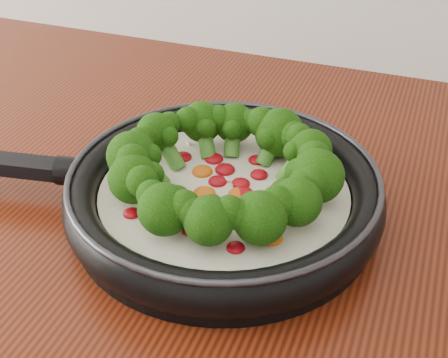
% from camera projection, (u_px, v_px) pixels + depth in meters
% --- Properties ---
extents(skillet, '(0.57, 0.40, 0.10)m').
position_uv_depth(skillet, '(222.00, 188.00, 0.65)').
color(skillet, black).
rests_on(skillet, counter).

